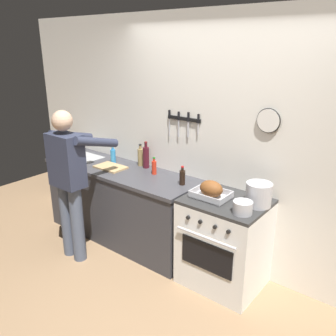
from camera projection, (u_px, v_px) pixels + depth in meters
The scene contains 14 objects.
ground_plane at pixel (139, 328), 3.01m from camera, with size 8.00×8.00×0.00m, color #937251.
wall_back at pixel (227, 146), 3.57m from camera, with size 6.00×0.13×2.60m.
counter_block at pixel (121, 203), 4.30m from camera, with size 2.03×0.65×0.90m.
stove at pixel (224, 242), 3.46m from camera, with size 0.76×0.67×0.90m.
person_cook at pixel (69, 177), 3.74m from camera, with size 0.51×0.63×1.66m.
roasting_pan at pixel (211, 190), 3.34m from camera, with size 0.35×0.26×0.17m.
stock_pot at pixel (259, 194), 3.17m from camera, with size 0.23×0.23×0.21m.
saucepan at pixel (243, 207), 3.03m from camera, with size 0.17×0.17×0.11m.
cutting_board at pixel (111, 167), 4.16m from camera, with size 0.36×0.24×0.02m, color tan.
bottle_soy_sauce at pixel (182, 177), 3.65m from camera, with size 0.06×0.06×0.20m.
bottle_dish_soap at pixel (113, 156), 4.32m from camera, with size 0.06×0.06×0.21m.
bottle_hot_sauce at pixel (154, 167), 3.94m from camera, with size 0.05×0.05×0.20m.
bottle_wine_red at pixel (146, 157), 4.13m from camera, with size 0.07×0.07×0.32m.
bottle_vinegar at pixel (141, 157), 4.21m from camera, with size 0.07×0.07×0.26m.
Camera 1 is at (1.68, -1.72, 2.28)m, focal length 37.98 mm.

